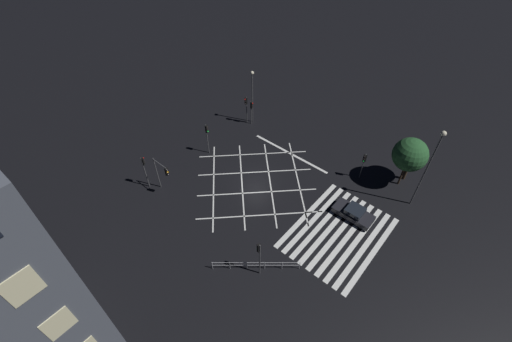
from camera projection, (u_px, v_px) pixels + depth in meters
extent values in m
plane|color=black|center=(256.00, 182.00, 37.92)|extent=(200.00, 200.00, 0.00)
cube|color=silver|center=(307.00, 214.00, 34.71)|extent=(10.54, 0.50, 0.01)
cube|color=silver|center=(315.00, 218.00, 34.29)|extent=(10.54, 0.50, 0.01)
cube|color=silver|center=(322.00, 223.00, 33.87)|extent=(10.54, 0.50, 0.01)
cube|color=silver|center=(330.00, 228.00, 33.45)|extent=(10.54, 0.50, 0.01)
cube|color=silver|center=(338.00, 233.00, 33.03)|extent=(10.54, 0.50, 0.01)
cube|color=silver|center=(347.00, 238.00, 32.61)|extent=(10.54, 0.50, 0.01)
cube|color=silver|center=(355.00, 243.00, 32.19)|extent=(10.54, 0.50, 0.01)
cube|color=silver|center=(364.00, 248.00, 31.77)|extent=(10.54, 0.50, 0.01)
cube|color=silver|center=(372.00, 254.00, 31.35)|extent=(10.54, 0.50, 0.01)
cube|color=silver|center=(298.00, 180.00, 38.18)|extent=(9.21, 9.21, 0.01)
cube|color=silver|center=(260.00, 215.00, 34.57)|extent=(9.21, 9.21, 0.01)
cube|color=silver|center=(270.00, 181.00, 38.01)|extent=(9.21, 9.21, 0.01)
cube|color=silver|center=(257.00, 192.00, 36.80)|extent=(9.21, 9.21, 0.01)
cube|color=silver|center=(242.00, 183.00, 37.83)|extent=(9.21, 9.21, 0.01)
cube|color=silver|center=(255.00, 172.00, 39.04)|extent=(9.21, 9.21, 0.01)
cube|color=silver|center=(214.00, 184.00, 37.66)|extent=(9.21, 9.21, 0.01)
cube|color=silver|center=(253.00, 154.00, 41.27)|extent=(9.21, 9.21, 0.01)
cube|color=silver|center=(290.00, 153.00, 41.38)|extent=(0.30, 10.54, 0.01)
cube|color=beige|center=(59.00, 324.00, 17.24)|extent=(1.40, 0.06, 1.80)
cube|color=beige|center=(22.00, 287.00, 14.53)|extent=(1.40, 0.06, 1.80)
cylinder|color=#424244|center=(157.00, 173.00, 35.95)|extent=(0.11, 0.11, 4.20)
cylinder|color=#424244|center=(160.00, 164.00, 34.11)|extent=(0.09, 2.05, 0.09)
cube|color=black|center=(167.00, 172.00, 33.95)|extent=(0.28, 0.16, 0.90)
sphere|color=black|center=(167.00, 170.00, 33.69)|extent=(0.18, 0.18, 0.18)
sphere|color=orange|center=(168.00, 172.00, 33.90)|extent=(0.18, 0.18, 0.18)
sphere|color=black|center=(168.00, 174.00, 34.10)|extent=(0.18, 0.18, 0.18)
cube|color=black|center=(166.00, 171.00, 33.99)|extent=(0.36, 0.02, 0.98)
cylinder|color=#424244|center=(251.00, 113.00, 44.53)|extent=(0.11, 0.11, 3.44)
cube|color=black|center=(252.00, 105.00, 43.61)|extent=(0.28, 0.16, 0.90)
sphere|color=red|center=(252.00, 103.00, 43.35)|extent=(0.18, 0.18, 0.18)
sphere|color=black|center=(252.00, 105.00, 43.56)|extent=(0.18, 0.18, 0.18)
sphere|color=black|center=(252.00, 107.00, 43.77)|extent=(0.18, 0.18, 0.18)
cube|color=black|center=(251.00, 105.00, 43.66)|extent=(0.36, 0.02, 0.98)
cylinder|color=#424244|center=(363.00, 166.00, 37.23)|extent=(0.11, 0.11, 3.46)
cube|color=black|center=(364.00, 159.00, 36.30)|extent=(0.16, 0.28, 0.90)
sphere|color=black|center=(365.00, 157.00, 36.03)|extent=(0.18, 0.18, 0.18)
sphere|color=black|center=(364.00, 159.00, 36.24)|extent=(0.18, 0.18, 0.18)
sphere|color=green|center=(363.00, 161.00, 36.45)|extent=(0.18, 0.18, 0.18)
cube|color=black|center=(365.00, 158.00, 36.35)|extent=(0.02, 0.36, 0.98)
cylinder|color=#424244|center=(207.00, 139.00, 40.05)|extent=(0.11, 0.11, 4.13)
cube|color=black|center=(207.00, 129.00, 38.89)|extent=(0.28, 0.16, 0.90)
sphere|color=black|center=(207.00, 127.00, 38.63)|extent=(0.18, 0.18, 0.18)
sphere|color=black|center=(208.00, 129.00, 38.84)|extent=(0.18, 0.18, 0.18)
sphere|color=green|center=(208.00, 131.00, 39.05)|extent=(0.18, 0.18, 0.18)
cube|color=black|center=(206.00, 129.00, 38.93)|extent=(0.36, 0.02, 0.98)
cylinder|color=#424244|center=(145.00, 173.00, 36.00)|extent=(0.11, 0.11, 4.19)
cube|color=black|center=(143.00, 161.00, 34.96)|extent=(0.16, 0.28, 0.90)
sphere|color=red|center=(143.00, 158.00, 34.81)|extent=(0.18, 0.18, 0.18)
sphere|color=black|center=(144.00, 160.00, 35.02)|extent=(0.18, 0.18, 0.18)
sphere|color=black|center=(145.00, 162.00, 35.23)|extent=(0.18, 0.18, 0.18)
cube|color=black|center=(142.00, 161.00, 34.91)|extent=(0.02, 0.36, 0.98)
cylinder|color=#424244|center=(247.00, 110.00, 44.62)|extent=(0.11, 0.11, 3.84)
cube|color=black|center=(246.00, 101.00, 43.55)|extent=(0.16, 0.28, 0.90)
sphere|color=red|center=(245.00, 99.00, 43.28)|extent=(0.18, 0.18, 0.18)
sphere|color=black|center=(245.00, 101.00, 43.49)|extent=(0.18, 0.18, 0.18)
sphere|color=black|center=(245.00, 103.00, 43.70)|extent=(0.18, 0.18, 0.18)
cube|color=black|center=(246.00, 101.00, 43.60)|extent=(0.02, 0.36, 0.98)
cylinder|color=#424244|center=(260.00, 260.00, 28.48)|extent=(0.11, 0.11, 4.31)
cube|color=black|center=(259.00, 248.00, 27.39)|extent=(0.28, 0.16, 0.90)
sphere|color=black|center=(258.00, 245.00, 27.23)|extent=(0.18, 0.18, 0.18)
sphere|color=black|center=(258.00, 247.00, 27.44)|extent=(0.18, 0.18, 0.18)
sphere|color=green|center=(258.00, 249.00, 27.65)|extent=(0.18, 0.18, 0.18)
cube|color=black|center=(260.00, 248.00, 27.35)|extent=(0.36, 0.02, 0.98)
cylinder|color=#424244|center=(252.00, 99.00, 43.58)|extent=(0.14, 0.14, 7.02)
sphere|color=#F4EAC6|center=(252.00, 73.00, 41.04)|extent=(0.43, 0.43, 0.43)
cylinder|color=#424244|center=(425.00, 172.00, 32.54)|extent=(0.14, 0.14, 9.06)
sphere|color=#F4EAC6|center=(444.00, 134.00, 29.28)|extent=(0.49, 0.49, 0.49)
cylinder|color=#38281C|center=(406.00, 171.00, 37.49)|extent=(0.35, 0.35, 2.38)
sphere|color=#235128|center=(413.00, 156.00, 35.95)|extent=(2.72, 2.72, 2.72)
cylinder|color=#38281C|center=(402.00, 174.00, 36.73)|extent=(0.21, 0.21, 2.94)
sphere|color=#235128|center=(410.00, 155.00, 34.78)|extent=(3.54, 3.54, 3.54)
cube|color=black|center=(353.00, 214.00, 34.12)|extent=(1.83, 4.00, 0.55)
cube|color=black|center=(355.00, 211.00, 33.70)|extent=(1.61, 1.68, 0.52)
sphere|color=white|center=(333.00, 208.00, 34.76)|extent=(0.16, 0.16, 0.16)
sphere|color=white|center=(339.00, 201.00, 35.38)|extent=(0.16, 0.16, 0.16)
cylinder|color=black|center=(338.00, 213.00, 34.36)|extent=(0.20, 0.69, 0.69)
cylinder|color=black|center=(346.00, 204.00, 35.22)|extent=(0.20, 0.69, 0.69)
cylinder|color=black|center=(360.00, 226.00, 33.20)|extent=(0.20, 0.69, 0.69)
cylinder|color=black|center=(368.00, 216.00, 34.07)|extent=(0.20, 0.69, 0.69)
cylinder|color=#B7B7BC|center=(212.00, 266.00, 29.91)|extent=(0.05, 0.05, 1.05)
cylinder|color=#B7B7BC|center=(230.00, 266.00, 29.91)|extent=(0.05, 0.05, 1.05)
cylinder|color=#B7B7BC|center=(247.00, 266.00, 29.91)|extent=(0.05, 0.05, 1.05)
cylinder|color=#B7B7BC|center=(265.00, 266.00, 29.91)|extent=(0.05, 0.05, 1.05)
cylinder|color=#B7B7BC|center=(282.00, 266.00, 29.91)|extent=(0.05, 0.05, 1.05)
cylinder|color=#B7B7BC|center=(300.00, 266.00, 29.91)|extent=(0.05, 0.05, 1.05)
cylinder|color=#B7B7BC|center=(256.00, 263.00, 29.58)|extent=(5.00, 5.83, 0.04)
cylinder|color=#B7B7BC|center=(256.00, 265.00, 29.88)|extent=(5.00, 5.83, 0.04)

